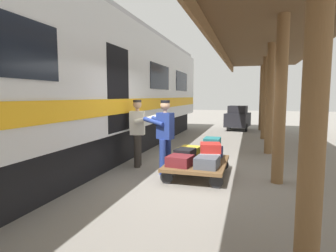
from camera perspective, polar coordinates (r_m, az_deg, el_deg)
ground_plane at (r=6.42m, az=4.53°, el=-10.10°), size 60.00×60.00×0.00m
platform_canopy at (r=6.24m, az=22.05°, el=19.34°), size 3.20×19.56×3.56m
train_car at (r=7.53m, az=-20.44°, el=7.78°), size 3.02×18.16×4.00m
luggage_cart at (r=6.33m, az=6.04°, el=-7.67°), size 1.28×1.78×0.34m
suitcase_maroon_trunk at (r=5.89m, az=2.44°, el=-7.13°), size 0.55×0.54×0.21m
suitcase_gray_aluminum at (r=6.25m, az=8.65°, el=-6.29°), size 0.50×0.64×0.24m
suitcase_black_hardshell at (r=6.34m, az=3.51°, el=-5.90°), size 0.45×0.51×0.27m
suitcase_yellow_case at (r=6.81m, az=4.43°, el=-5.24°), size 0.52×0.58×0.23m
suitcase_navy_fabric at (r=6.72m, az=9.22°, el=-5.40°), size 0.43×0.57×0.24m
suitcase_slate_roller at (r=5.78m, az=7.99°, el=-7.38°), size 0.49×0.52×0.23m
suitcase_red_plastic at (r=6.17m, az=8.67°, el=-4.40°), size 0.51×0.53×0.19m
suitcase_teal_softside at (r=6.67m, az=9.05°, el=-3.40°), size 0.37×0.44×0.23m
porter_in_overalls at (r=6.37m, az=-0.73°, el=-1.71°), size 0.73×0.55×1.70m
porter_by_door at (r=7.09m, az=-6.11°, el=-0.94°), size 0.72×0.53×1.70m
baggage_tug at (r=15.09m, az=14.10°, el=1.53°), size 1.35×1.85×1.30m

